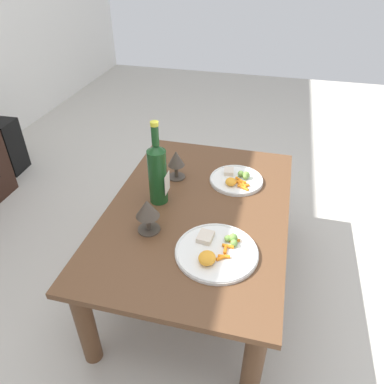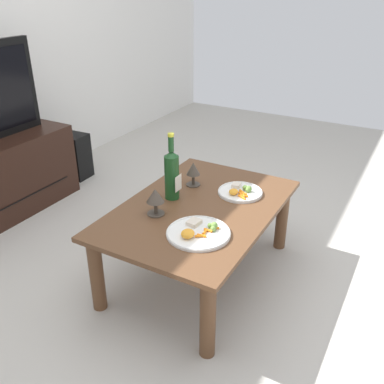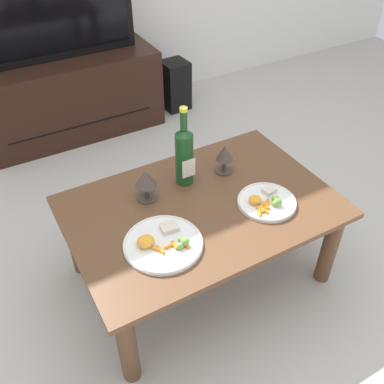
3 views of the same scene
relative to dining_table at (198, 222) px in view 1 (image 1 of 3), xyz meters
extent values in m
plane|color=#B7B2A8|center=(0.00, 0.00, -0.36)|extent=(6.40, 6.40, 0.00)
cube|color=brown|center=(0.00, 0.00, 0.06)|extent=(1.10, 0.74, 0.03)
cylinder|color=brown|center=(-0.48, -0.30, -0.16)|extent=(0.07, 0.07, 0.41)
cylinder|color=brown|center=(0.48, -0.30, -0.16)|extent=(0.07, 0.07, 0.41)
cylinder|color=brown|center=(-0.48, 0.30, -0.16)|extent=(0.07, 0.07, 0.41)
cylinder|color=brown|center=(0.48, 0.30, -0.16)|extent=(0.07, 0.07, 0.41)
cube|color=black|center=(0.66, 1.50, -0.18)|extent=(0.19, 0.19, 0.36)
cylinder|color=#19471E|center=(0.01, 0.17, 0.19)|extent=(0.08, 0.08, 0.24)
cone|color=#19471E|center=(0.01, 0.17, 0.33)|extent=(0.08, 0.08, 0.03)
cylinder|color=#19471E|center=(0.01, 0.17, 0.38)|extent=(0.03, 0.03, 0.08)
cylinder|color=yellow|center=(0.01, 0.17, 0.43)|extent=(0.03, 0.03, 0.02)
cube|color=silver|center=(0.01, 0.13, 0.17)|extent=(0.06, 0.00, 0.09)
cylinder|color=#473D33|center=(-0.18, 0.15, 0.08)|extent=(0.09, 0.09, 0.01)
cylinder|color=#473D33|center=(-0.18, 0.15, 0.11)|extent=(0.02, 0.02, 0.06)
cone|color=#473D33|center=(-0.18, 0.15, 0.18)|extent=(0.09, 0.09, 0.07)
cylinder|color=#473D33|center=(0.21, 0.15, 0.08)|extent=(0.08, 0.08, 0.01)
cylinder|color=#473D33|center=(0.21, 0.15, 0.11)|extent=(0.02, 0.02, 0.06)
cone|color=#473D33|center=(0.21, 0.15, 0.18)|extent=(0.08, 0.08, 0.07)
cylinder|color=white|center=(-0.24, -0.13, 0.08)|extent=(0.30, 0.30, 0.01)
torus|color=white|center=(-0.24, -0.13, 0.09)|extent=(0.30, 0.30, 0.01)
ellipsoid|color=orange|center=(-0.30, -0.10, 0.10)|extent=(0.07, 0.06, 0.04)
cube|color=beige|center=(-0.19, -0.07, 0.10)|extent=(0.07, 0.06, 0.02)
cylinder|color=orange|center=(-0.18, -0.18, 0.09)|extent=(0.02, 0.04, 0.01)
cylinder|color=orange|center=(-0.17, -0.17, 0.09)|extent=(0.04, 0.04, 0.01)
cylinder|color=orange|center=(-0.21, -0.16, 0.09)|extent=(0.01, 0.04, 0.01)
cylinder|color=orange|center=(-0.23, -0.15, 0.09)|extent=(0.04, 0.01, 0.01)
cylinder|color=orange|center=(-0.27, -0.15, 0.09)|extent=(0.04, 0.04, 0.01)
cylinder|color=orange|center=(-0.27, -0.16, 0.09)|extent=(0.02, 0.04, 0.01)
sphere|color=olive|center=(-0.20, -0.18, 0.10)|extent=(0.03, 0.03, 0.03)
sphere|color=olive|center=(-0.17, -0.17, 0.10)|extent=(0.03, 0.03, 0.03)
sphere|color=olive|center=(-0.18, -0.15, 0.10)|extent=(0.02, 0.02, 0.02)
cylinder|color=white|center=(0.24, -0.13, 0.08)|extent=(0.24, 0.24, 0.01)
torus|color=white|center=(0.24, -0.13, 0.09)|extent=(0.24, 0.24, 0.01)
ellipsoid|color=orange|center=(0.19, -0.11, 0.10)|extent=(0.06, 0.05, 0.03)
cube|color=beige|center=(0.28, -0.08, 0.10)|extent=(0.06, 0.05, 0.02)
cylinder|color=orange|center=(0.23, -0.14, 0.09)|extent=(0.03, 0.04, 0.01)
cylinder|color=orange|center=(0.20, -0.14, 0.09)|extent=(0.04, 0.04, 0.01)
cylinder|color=orange|center=(0.22, -0.15, 0.09)|extent=(0.01, 0.04, 0.01)
cylinder|color=orange|center=(0.19, -0.17, 0.09)|extent=(0.04, 0.03, 0.01)
cylinder|color=orange|center=(0.18, -0.16, 0.09)|extent=(0.02, 0.04, 0.01)
cylinder|color=orange|center=(0.17, -0.17, 0.09)|extent=(0.03, 0.04, 0.01)
cylinder|color=orange|center=(0.19, -0.17, 0.09)|extent=(0.02, 0.04, 0.01)
sphere|color=olive|center=(0.26, -0.17, 0.10)|extent=(0.03, 0.03, 0.03)
sphere|color=olive|center=(0.25, -0.16, 0.10)|extent=(0.03, 0.03, 0.03)
sphere|color=olive|center=(0.27, -0.14, 0.10)|extent=(0.03, 0.03, 0.03)
camera|label=1|loc=(-1.17, -0.27, 1.01)|focal=34.21mm
camera|label=2|loc=(-1.71, -0.92, 1.14)|focal=39.92mm
camera|label=3|loc=(-0.68, -1.13, 1.24)|focal=39.80mm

